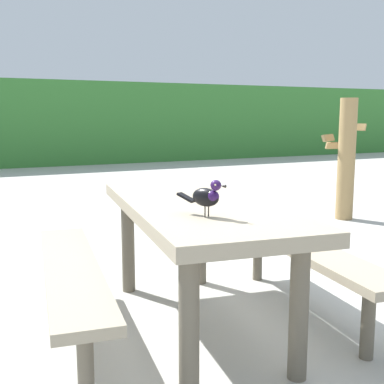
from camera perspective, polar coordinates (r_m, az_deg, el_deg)
ground_plane at (r=3.16m, az=3.90°, el=-13.98°), size 60.00×60.00×0.00m
hedge_wall at (r=12.89m, az=-19.45°, el=7.52°), size 28.00×1.37×2.07m
picnic_table_foreground at (r=2.82m, az=0.48°, el=-4.83°), size 1.90×1.92×0.74m
bird_grackle at (r=2.35m, az=1.79°, el=-0.46°), size 0.15×0.27×0.18m
stalk_post_right_side at (r=6.07m, az=17.41°, el=3.70°), size 0.53×0.41×1.42m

